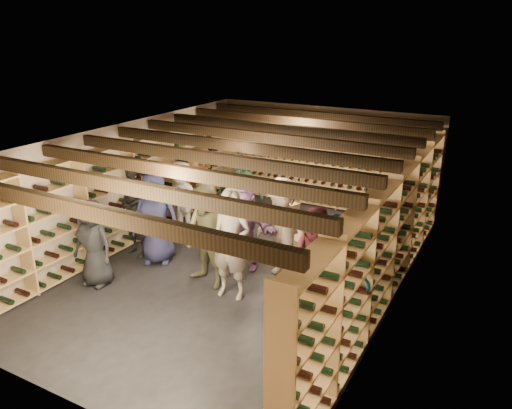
{
  "coord_description": "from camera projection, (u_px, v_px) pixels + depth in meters",
  "views": [
    {
      "loc": [
        4.17,
        -7.13,
        4.19
      ],
      "look_at": [
        0.18,
        0.2,
        1.19
      ],
      "focal_mm": 35.0,
      "sensor_mm": 36.0,
      "label": 1
    }
  ],
  "objects": [
    {
      "name": "crate_loose",
      "position": [
        302.0,
        243.0,
        10.0
      ],
      "size": [
        0.59,
        0.5,
        0.17
      ],
      "primitive_type": "cube",
      "rotation": [
        0.0,
        0.0,
        -0.4
      ],
      "color": "tan",
      "rests_on": "ground"
    },
    {
      "name": "wine_rack_left",
      "position": [
        131.0,
        191.0,
        9.98
      ],
      "size": [
        0.32,
        7.5,
        2.15
      ],
      "color": "tan",
      "rests_on": "ground"
    },
    {
      "name": "person_2",
      "position": [
        207.0,
        237.0,
        8.26
      ],
      "size": [
        1.01,
        0.87,
        1.77
      ],
      "primitive_type": "imported",
      "rotation": [
        0.0,
        0.0,
        -0.26
      ],
      "color": "brown",
      "rests_on": "ground"
    },
    {
      "name": "person_4",
      "position": [
        330.0,
        279.0,
        6.74
      ],
      "size": [
        1.12,
        0.47,
        1.91
      ],
      "primitive_type": "imported",
      "rotation": [
        0.0,
        0.0,
        0.01
      ],
      "color": "#1B6178",
      "rests_on": "ground"
    },
    {
      "name": "ground",
      "position": [
        242.0,
        267.0,
        9.19
      ],
      "size": [
        8.0,
        8.0,
        0.0
      ],
      "primitive_type": "plane",
      "color": "black",
      "rests_on": "ground"
    },
    {
      "name": "person_12",
      "position": [
        375.0,
        227.0,
        8.53
      ],
      "size": [
        0.93,
        0.62,
        1.88
      ],
      "primitive_type": "imported",
      "rotation": [
        0.0,
        0.0,
        0.02
      ],
      "color": "#2F2E33",
      "rests_on": "ground"
    },
    {
      "name": "walls",
      "position": [
        242.0,
        206.0,
        8.78
      ],
      "size": [
        5.52,
        8.02,
        2.4
      ],
      "color": "tan",
      "rests_on": "ground"
    },
    {
      "name": "person_5",
      "position": [
        200.0,
        188.0,
        10.63
      ],
      "size": [
        1.79,
        1.22,
        1.86
      ],
      "primitive_type": "imported",
      "rotation": [
        0.0,
        0.0,
        -0.44
      ],
      "color": "brown",
      "rests_on": "ground"
    },
    {
      "name": "person_6",
      "position": [
        156.0,
        218.0,
        9.12
      ],
      "size": [
        1.0,
        0.86,
        1.74
      ],
      "primitive_type": "imported",
      "rotation": [
        0.0,
        0.0,
        0.43
      ],
      "color": "#1D203F",
      "rests_on": "ground"
    },
    {
      "name": "person_3",
      "position": [
        282.0,
        228.0,
        8.61
      ],
      "size": [
        1.3,
        0.99,
        1.79
      ],
      "primitive_type": "imported",
      "rotation": [
        0.0,
        0.0,
        -0.32
      ],
      "color": "beige",
      "rests_on": "ground"
    },
    {
      "name": "crate_stack_left",
      "position": [
        285.0,
        217.0,
        10.61
      ],
      "size": [
        0.59,
        0.49,
        0.68
      ],
      "rotation": [
        0.0,
        0.0,
        -0.37
      ],
      "color": "tan",
      "rests_on": "ground"
    },
    {
      "name": "person_11",
      "position": [
        243.0,
        226.0,
        8.95
      ],
      "size": [
        1.48,
        0.48,
        1.59
      ],
      "primitive_type": "imported",
      "rotation": [
        0.0,
        0.0,
        0.01
      ],
      "color": "#835788",
      "rests_on": "ground"
    },
    {
      "name": "person_10",
      "position": [
        240.0,
        196.0,
        10.24
      ],
      "size": [
        1.06,
        0.48,
        1.78
      ],
      "primitive_type": "imported",
      "rotation": [
        0.0,
        0.0,
        0.05
      ],
      "color": "#294C32",
      "rests_on": "ground"
    },
    {
      "name": "ceiling_joists",
      "position": [
        241.0,
        147.0,
        8.42
      ],
      "size": [
        5.4,
        7.12,
        0.18
      ],
      "color": "black",
      "rests_on": "ground"
    },
    {
      "name": "person_9",
      "position": [
        182.0,
        200.0,
        10.25
      ],
      "size": [
        1.1,
        0.71,
        1.61
      ],
      "primitive_type": "imported",
      "rotation": [
        0.0,
        0.0,
        0.11
      ],
      "color": "#B7AFA6",
      "rests_on": "ground"
    },
    {
      "name": "person_8",
      "position": [
        317.0,
        265.0,
        7.32
      ],
      "size": [
        0.92,
        0.76,
        1.75
      ],
      "primitive_type": "imported",
      "rotation": [
        0.0,
        0.0,
        -0.11
      ],
      "color": "#48161C",
      "rests_on": "ground"
    },
    {
      "name": "ceiling",
      "position": [
        241.0,
        139.0,
        8.37
      ],
      "size": [
        5.5,
        8.0,
        0.01
      ],
      "primitive_type": "cube",
      "color": "beige",
      "rests_on": "walls"
    },
    {
      "name": "crate_stack_right",
      "position": [
        328.0,
        241.0,
        9.65
      ],
      "size": [
        0.59,
        0.51,
        0.51
      ],
      "rotation": [
        0.0,
        0.0,
        -0.42
      ],
      "color": "tan",
      "rests_on": "ground"
    },
    {
      "name": "person_1",
      "position": [
        134.0,
        208.0,
        9.39
      ],
      "size": [
        0.78,
        0.61,
        1.88
      ],
      "primitive_type": "imported",
      "rotation": [
        0.0,
        0.0,
        -0.25
      ],
      "color": "black",
      "rests_on": "ground"
    },
    {
      "name": "wine_rack_back",
      "position": [
        322.0,
        163.0,
        11.99
      ],
      "size": [
        4.7,
        0.3,
        2.15
      ],
      "color": "tan",
      "rests_on": "ground"
    },
    {
      "name": "person_0",
      "position": [
        93.0,
        243.0,
        8.34
      ],
      "size": [
        0.77,
        0.52,
        1.52
      ],
      "primitive_type": "imported",
      "rotation": [
        0.0,
        0.0,
        0.06
      ],
      "color": "black",
      "rests_on": "ground"
    },
    {
      "name": "wine_rack_right",
      "position": [
        386.0,
        240.0,
        7.67
      ],
      "size": [
        0.32,
        7.5,
        2.15
      ],
      "color": "tan",
      "rests_on": "ground"
    },
    {
      "name": "person_7",
      "position": [
        231.0,
        244.0,
        7.9
      ],
      "size": [
        0.71,
        0.5,
        1.84
      ],
      "primitive_type": "imported",
      "rotation": [
        0.0,
        0.0,
        0.1
      ],
      "color": "gray",
      "rests_on": "ground"
    }
  ]
}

